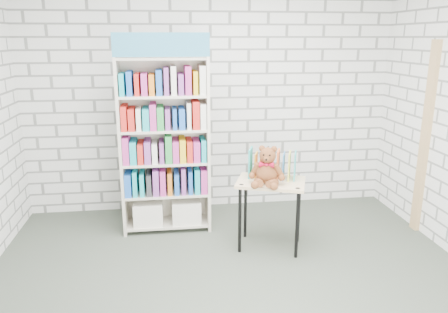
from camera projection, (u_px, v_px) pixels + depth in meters
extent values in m
plane|color=#3D453A|center=(236.00, 288.00, 3.81)|extent=(4.50, 4.50, 0.00)
cube|color=silver|center=(211.00, 98.00, 5.36)|extent=(4.50, 0.02, 2.80)
cube|color=silver|center=(329.00, 249.00, 1.53)|extent=(4.50, 0.02, 2.80)
cube|color=beige|center=(122.00, 148.00, 4.72)|extent=(0.03, 0.38, 1.93)
cube|color=beige|center=(207.00, 145.00, 4.84)|extent=(0.03, 0.38, 1.93)
cube|color=beige|center=(165.00, 143.00, 4.95)|extent=(0.97, 0.02, 1.93)
cube|color=teal|center=(161.00, 45.00, 4.32)|extent=(0.97, 0.02, 0.24)
cube|color=beige|center=(168.00, 222.00, 5.01)|extent=(0.90, 0.36, 0.03)
cube|color=beige|center=(167.00, 193.00, 4.92)|extent=(0.90, 0.36, 0.03)
cube|color=beige|center=(166.00, 161.00, 4.82)|extent=(0.90, 0.36, 0.03)
cube|color=beige|center=(164.00, 129.00, 4.72)|extent=(0.90, 0.36, 0.03)
cube|color=beige|center=(163.00, 95.00, 4.63)|extent=(0.90, 0.36, 0.03)
cube|color=beige|center=(162.00, 58.00, 4.53)|extent=(0.90, 0.36, 0.03)
cube|color=silver|center=(148.00, 212.00, 4.95)|extent=(0.32, 0.32, 0.26)
cube|color=silver|center=(186.00, 210.00, 5.00)|extent=(0.32, 0.32, 0.26)
cube|color=red|center=(166.00, 181.00, 4.87)|extent=(0.90, 0.32, 0.26)
cube|color=yellow|center=(165.00, 149.00, 4.77)|extent=(0.90, 0.32, 0.26)
cube|color=blue|center=(164.00, 116.00, 4.68)|extent=(0.90, 0.32, 0.26)
cube|color=green|center=(163.00, 82.00, 4.58)|extent=(0.90, 0.32, 0.26)
cube|color=#DDB484|center=(271.00, 182.00, 4.39)|extent=(0.79, 0.66, 0.03)
cylinder|color=black|center=(240.00, 220.00, 4.37)|extent=(0.03, 0.03, 0.69)
cylinder|color=black|center=(245.00, 207.00, 4.71)|extent=(0.03, 0.03, 0.69)
cylinder|color=black|center=(297.00, 225.00, 4.26)|extent=(0.03, 0.03, 0.69)
cylinder|color=black|center=(299.00, 211.00, 4.60)|extent=(0.03, 0.03, 0.69)
cylinder|color=black|center=(241.00, 185.00, 4.28)|extent=(0.05, 0.05, 0.01)
cylinder|color=black|center=(298.00, 189.00, 4.18)|extent=(0.05, 0.05, 0.01)
cube|color=teal|center=(250.00, 163.00, 4.50)|extent=(0.08, 0.20, 0.28)
cube|color=gold|center=(256.00, 164.00, 4.49)|extent=(0.08, 0.20, 0.28)
cube|color=orange|center=(261.00, 164.00, 4.48)|extent=(0.08, 0.20, 0.28)
cube|color=black|center=(267.00, 164.00, 4.47)|extent=(0.08, 0.20, 0.28)
cube|color=white|center=(272.00, 165.00, 4.45)|extent=(0.08, 0.20, 0.28)
cube|color=orange|center=(278.00, 165.00, 4.44)|extent=(0.08, 0.20, 0.28)
cube|color=#2E6AAE|center=(284.00, 165.00, 4.43)|extent=(0.08, 0.20, 0.28)
cube|color=#C9CA43|center=(289.00, 166.00, 4.42)|extent=(0.08, 0.20, 0.28)
cube|color=teal|center=(295.00, 166.00, 4.41)|extent=(0.08, 0.20, 0.28)
ellipsoid|color=brown|center=(267.00, 172.00, 4.29)|extent=(0.23, 0.19, 0.23)
sphere|color=brown|center=(268.00, 156.00, 4.24)|extent=(0.16, 0.16, 0.16)
sphere|color=brown|center=(262.00, 148.00, 4.25)|extent=(0.06, 0.06, 0.06)
sphere|color=brown|center=(274.00, 149.00, 4.22)|extent=(0.06, 0.06, 0.06)
sphere|color=brown|center=(267.00, 159.00, 4.18)|extent=(0.06, 0.06, 0.06)
sphere|color=black|center=(264.00, 155.00, 4.18)|extent=(0.02, 0.02, 0.02)
sphere|color=black|center=(270.00, 155.00, 4.16)|extent=(0.02, 0.02, 0.02)
sphere|color=black|center=(266.00, 160.00, 4.15)|extent=(0.02, 0.02, 0.02)
cylinder|color=brown|center=(256.00, 169.00, 4.28)|extent=(0.11, 0.12, 0.16)
cylinder|color=brown|center=(279.00, 171.00, 4.23)|extent=(0.13, 0.08, 0.16)
sphere|color=brown|center=(252.00, 176.00, 4.29)|extent=(0.06, 0.06, 0.06)
sphere|color=brown|center=(282.00, 178.00, 4.23)|extent=(0.06, 0.06, 0.06)
cylinder|color=brown|center=(259.00, 182.00, 4.21)|extent=(0.08, 0.17, 0.09)
cylinder|color=brown|center=(272.00, 183.00, 4.18)|extent=(0.16, 0.18, 0.09)
sphere|color=brown|center=(255.00, 185.00, 4.15)|extent=(0.08, 0.08, 0.08)
sphere|color=brown|center=(274.00, 186.00, 4.11)|extent=(0.08, 0.08, 0.08)
cone|color=#B50B2E|center=(263.00, 164.00, 4.21)|extent=(0.08, 0.08, 0.06)
cone|color=#B50B2E|center=(270.00, 165.00, 4.19)|extent=(0.08, 0.08, 0.06)
sphere|color=#B50B2E|center=(266.00, 165.00, 4.20)|extent=(0.03, 0.03, 0.03)
cube|color=tan|center=(425.00, 139.00, 4.73)|extent=(0.05, 0.12, 2.10)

